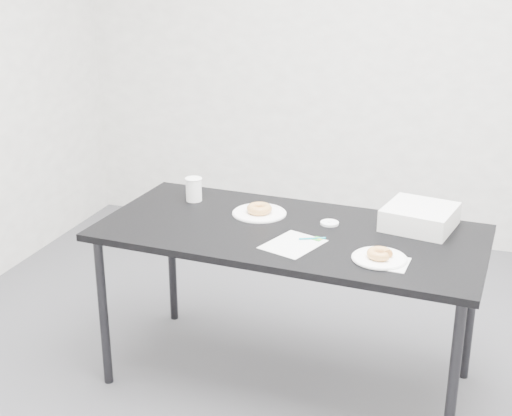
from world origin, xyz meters
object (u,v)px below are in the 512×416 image
(plate_near, at_px, (379,258))
(bakery_box, at_px, (420,217))
(donut_near, at_px, (380,254))
(pen, at_px, (312,238))
(scorecard, at_px, (293,244))
(plate_far, at_px, (259,213))
(table, at_px, (290,242))
(donut_far, at_px, (259,209))
(coffee_cup, at_px, (194,189))

(plate_near, relative_size, bakery_box, 0.76)
(donut_near, bearing_deg, pen, 158.74)
(donut_near, bearing_deg, bakery_box, 74.42)
(scorecard, bearing_deg, plate_far, 148.61)
(pen, bearing_deg, table, 123.08)
(scorecard, relative_size, donut_near, 2.39)
(pen, height_order, plate_near, pen)
(pen, height_order, bakery_box, bakery_box)
(donut_far, xyz_separation_m, bakery_box, (0.73, 0.06, 0.02))
(donut_far, xyz_separation_m, coffee_cup, (-0.36, 0.08, 0.03))
(plate_far, distance_m, bakery_box, 0.73)
(plate_near, bearing_deg, donut_near, 0.00)
(plate_far, distance_m, donut_far, 0.02)
(table, distance_m, bakery_box, 0.59)
(plate_near, distance_m, donut_near, 0.02)
(plate_near, height_order, donut_near, donut_near)
(plate_far, bearing_deg, scorecard, -51.04)
(donut_near, height_order, plate_far, donut_near)
(table, height_order, bakery_box, bakery_box)
(donut_near, distance_m, plate_far, 0.70)
(scorecard, bearing_deg, plate_near, 13.15)
(plate_near, relative_size, donut_near, 2.13)
(pen, distance_m, donut_far, 0.38)
(pen, bearing_deg, bakery_box, 11.31)
(donut_near, bearing_deg, table, 154.93)
(bakery_box, bearing_deg, coffee_cup, -169.36)
(scorecard, height_order, plate_near, plate_near)
(donut_far, distance_m, bakery_box, 0.73)
(plate_far, bearing_deg, coffee_cup, 167.70)
(coffee_cup, bearing_deg, scorecard, -32.17)
(pen, relative_size, plate_far, 0.46)
(pen, bearing_deg, plate_far, 120.46)
(scorecard, height_order, pen, pen)
(pen, height_order, coffee_cup, coffee_cup)
(table, relative_size, pen, 15.05)
(donut_near, distance_m, bakery_box, 0.42)
(coffee_cup, bearing_deg, plate_far, -12.30)
(donut_near, relative_size, donut_far, 0.88)
(plate_near, relative_size, coffee_cup, 1.90)
(coffee_cup, height_order, bakery_box, coffee_cup)
(plate_far, xyz_separation_m, bakery_box, (0.73, 0.06, 0.04))
(plate_near, bearing_deg, scorecard, 173.50)
(plate_far, bearing_deg, bakery_box, 4.84)
(plate_near, distance_m, bakery_box, 0.42)
(pen, height_order, plate_far, pen)
(plate_far, xyz_separation_m, coffee_cup, (-0.36, 0.08, 0.06))
(pen, xyz_separation_m, plate_far, (-0.31, 0.23, -0.00))
(scorecard, distance_m, donut_far, 0.39)
(table, xyz_separation_m, plate_far, (-0.19, 0.15, 0.06))
(plate_near, height_order, plate_far, plate_near)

